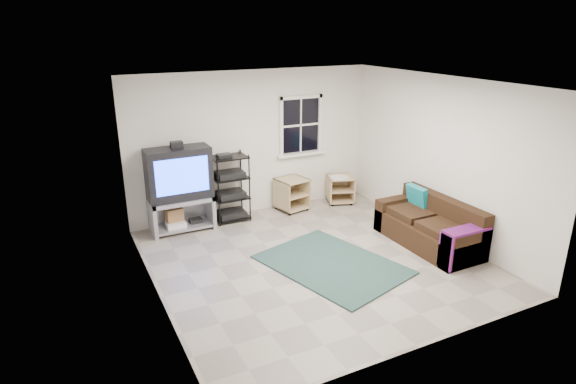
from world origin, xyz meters
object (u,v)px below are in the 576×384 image
tv_unit (179,183)px  side_table_left (290,193)px  sofa (430,227)px  side_table_right (340,187)px  av_rack (230,192)px

tv_unit → side_table_left: 2.15m
side_table_left → sofa: sofa is taller
side_table_left → tv_unit: bearing=-179.0°
side_table_left → side_table_right: size_ratio=0.99×
av_rack → side_table_left: av_rack is taller
sofa → av_rack: bearing=136.1°
side_table_right → sofa: size_ratio=0.34×
tv_unit → side_table_right: 3.18m
tv_unit → sofa: (3.37, -2.34, -0.56)m
side_table_right → side_table_left: bearing=175.3°
tv_unit → side_table_right: bearing=-0.9°
tv_unit → sofa: size_ratio=0.86×
side_table_left → sofa: size_ratio=0.34×
av_rack → side_table_right: 2.24m
av_rack → sofa: size_ratio=0.68×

